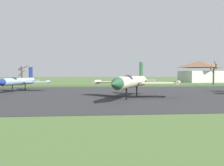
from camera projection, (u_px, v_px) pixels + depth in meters
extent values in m
plane|color=#425B2D|center=(121.00, 103.00, 30.28)|extent=(600.00, 600.00, 0.00)
cube|color=#28282B|center=(110.00, 94.00, 44.16)|extent=(90.51, 46.52, 0.05)
cube|color=#344B25|center=(101.00, 86.00, 73.26)|extent=(150.51, 12.00, 0.06)
cylinder|color=#B7B293|center=(132.00, 82.00, 36.07)|extent=(7.51, 13.94, 1.68)
cone|color=#234C2D|center=(115.00, 84.00, 28.10)|extent=(2.35, 2.73, 1.54)
cylinder|color=black|center=(142.00, 81.00, 43.27)|extent=(1.45, 1.32, 1.17)
ellipsoid|color=#19232D|center=(128.00, 79.00, 33.80)|extent=(1.28, 2.41, 1.20)
cube|color=#B7B293|center=(112.00, 82.00, 38.50)|extent=(5.79, 6.17, 0.16)
cube|color=#B7B293|center=(158.00, 83.00, 36.17)|extent=(5.74, 3.03, 0.16)
cylinder|color=#B7B293|center=(97.00, 82.00, 40.06)|extent=(1.67, 2.70, 0.63)
cylinder|color=#B7B293|center=(178.00, 83.00, 35.93)|extent=(1.67, 2.70, 0.63)
cube|color=#234C2D|center=(141.00, 69.00, 42.23)|extent=(0.98, 1.86, 2.40)
cube|color=#B7B293|center=(133.00, 80.00, 42.64)|extent=(2.51, 2.27, 0.16)
cube|color=#B7B293|center=(149.00, 80.00, 41.77)|extent=(2.51, 2.27, 0.16)
cylinder|color=black|center=(126.00, 94.00, 33.10)|extent=(0.22, 0.22, 1.57)
cylinder|color=black|center=(137.00, 91.00, 39.16)|extent=(0.22, 0.22, 1.57)
cylinder|color=#8EA3B2|center=(19.00, 81.00, 50.01)|extent=(3.86, 12.52, 1.44)
cylinder|color=black|center=(32.00, 81.00, 56.50)|extent=(1.14, 0.97, 1.01)
ellipsoid|color=#19232D|center=(14.00, 80.00, 47.91)|extent=(1.12, 2.10, 1.05)
cube|color=#8EA3B2|center=(9.00, 82.00, 51.61)|extent=(4.91, 4.83, 0.13)
cube|color=#8EA3B2|center=(36.00, 82.00, 51.03)|extent=(5.07, 3.81, 0.13)
cylinder|color=#8EA3B2|center=(0.00, 82.00, 52.54)|extent=(0.98, 2.36, 0.54)
cylinder|color=#8EA3B2|center=(47.00, 82.00, 51.51)|extent=(0.98, 2.36, 0.54)
cube|color=navy|center=(31.00, 72.00, 55.56)|extent=(0.50, 1.69, 2.41)
cube|color=#8EA3B2|center=(26.00, 80.00, 55.64)|extent=(1.77, 1.62, 0.13)
cube|color=#8EA3B2|center=(35.00, 80.00, 55.43)|extent=(1.77, 1.62, 0.13)
cylinder|color=black|center=(12.00, 89.00, 47.33)|extent=(0.19, 0.19, 1.34)
cylinder|color=black|center=(25.00, 87.00, 52.79)|extent=(0.19, 0.19, 1.34)
cylinder|color=#42382D|center=(22.00, 76.00, 76.76)|extent=(0.51, 0.51, 6.03)
cylinder|color=#42382D|center=(21.00, 73.00, 77.65)|extent=(2.11, 0.88, 2.09)
cylinder|color=#42382D|center=(23.00, 68.00, 78.13)|extent=(3.02, 0.39, 1.64)
cylinder|color=#42382D|center=(20.00, 68.00, 77.09)|extent=(1.27, 1.38, 1.20)
cylinder|color=brown|center=(214.00, 76.00, 80.31)|extent=(0.56, 0.56, 5.89)
cylinder|color=brown|center=(216.00, 65.00, 79.53)|extent=(1.68, 1.03, 2.58)
cylinder|color=brown|center=(211.00, 68.00, 80.63)|extent=(1.23, 1.44, 2.21)
cylinder|color=brown|center=(211.00, 70.00, 80.20)|extent=(0.38, 1.80, 1.34)
cylinder|color=brown|center=(216.00, 67.00, 80.26)|extent=(0.27, 1.54, 2.14)
cube|color=beige|center=(200.00, 77.00, 109.33)|extent=(17.49, 14.55, 5.04)
pyramid|color=brown|center=(201.00, 64.00, 109.12)|extent=(18.36, 15.28, 3.13)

